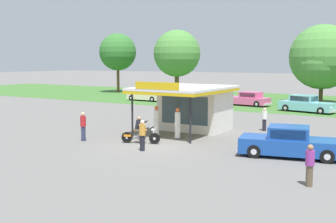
# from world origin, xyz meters

# --- Properties ---
(ground_plane) EXTENTS (300.00, 300.00, 0.00)m
(ground_plane) POSITION_xyz_m (0.00, 0.00, 0.00)
(ground_plane) COLOR slate
(grass_verge_strip) EXTENTS (120.00, 24.00, 0.01)m
(grass_verge_strip) POSITION_xyz_m (0.00, 30.00, 0.00)
(grass_verge_strip) COLOR #3D6B2D
(grass_verge_strip) RESTS_ON ground
(service_station_kiosk) EXTENTS (5.05, 6.80, 3.53)m
(service_station_kiosk) POSITION_xyz_m (-0.64, 6.03, 1.79)
(service_station_kiosk) COLOR silver
(service_station_kiosk) RESTS_ON ground
(gas_pump_nearside) EXTENTS (0.44, 0.44, 1.96)m
(gas_pump_nearside) POSITION_xyz_m (-1.41, 2.62, 0.90)
(gas_pump_nearside) COLOR slate
(gas_pump_nearside) RESTS_ON ground
(gas_pump_offside) EXTENTS (0.44, 0.44, 1.94)m
(gas_pump_offside) POSITION_xyz_m (0.13, 2.62, 0.89)
(gas_pump_offside) COLOR slate
(gas_pump_offside) RESTS_ON ground
(motorcycle_with_rider) EXTENTS (2.21, 0.98, 1.58)m
(motorcycle_with_rider) POSITION_xyz_m (-1.07, 0.34, 0.65)
(motorcycle_with_rider) COLOR black
(motorcycle_with_rider) RESTS_ON ground
(featured_classic_sedan) EXTENTS (5.41, 2.93, 1.54)m
(featured_classic_sedan) POSITION_xyz_m (7.31, 1.46, 0.69)
(featured_classic_sedan) COLOR #19479E
(featured_classic_sedan) RESTS_ON ground
(parked_car_back_row_centre_left) EXTENTS (5.30, 2.48, 1.56)m
(parked_car_back_row_centre_left) POSITION_xyz_m (-9.06, 20.75, 0.71)
(parked_car_back_row_centre_left) COLOR #B7B7BC
(parked_car_back_row_centre_left) RESTS_ON ground
(parked_car_back_row_far_left) EXTENTS (5.51, 2.92, 1.59)m
(parked_car_back_row_far_left) POSITION_xyz_m (3.57, 20.90, 0.72)
(parked_car_back_row_far_left) COLOR #7AC6D1
(parked_car_back_row_far_left) RESTS_ON ground
(parked_car_second_row_spare) EXTENTS (4.90, 1.99, 1.44)m
(parked_car_second_row_spare) POSITION_xyz_m (-15.86, 22.37, 0.66)
(parked_car_second_row_spare) COLOR beige
(parked_car_second_row_spare) RESTS_ON ground
(parked_car_back_row_right) EXTENTS (5.15, 2.45, 1.51)m
(parked_car_back_row_right) POSITION_xyz_m (-3.20, 23.48, 0.69)
(parked_car_back_row_right) COLOR #E55993
(parked_car_back_row_right) RESTS_ON ground
(bystander_chatting_near_pumps) EXTENTS (0.34, 0.34, 1.63)m
(bystander_chatting_near_pumps) POSITION_xyz_m (9.28, -3.17, 0.85)
(bystander_chatting_near_pumps) COLOR brown
(bystander_chatting_near_pumps) RESTS_ON ground
(bystander_standing_back_lot) EXTENTS (0.34, 0.34, 1.65)m
(bystander_standing_back_lot) POSITION_xyz_m (0.20, -1.25, 0.87)
(bystander_standing_back_lot) COLOR black
(bystander_standing_back_lot) RESTS_ON ground
(bystander_leaning_by_kiosk) EXTENTS (0.34, 0.34, 1.60)m
(bystander_leaning_by_kiosk) POSITION_xyz_m (3.67, 8.41, 0.84)
(bystander_leaning_by_kiosk) COLOR black
(bystander_leaning_by_kiosk) RESTS_ON ground
(bystander_strolling_foreground) EXTENTS (0.34, 0.34, 1.74)m
(bystander_strolling_foreground) POSITION_xyz_m (-4.42, -0.80, 0.92)
(bystander_strolling_foreground) COLOR #2D3351
(bystander_strolling_foreground) RESTS_ON ground
(tree_oak_left) EXTENTS (5.66, 5.66, 9.03)m
(tree_oak_left) POSITION_xyz_m (-27.24, 31.64, 6.12)
(tree_oak_left) COLOR brown
(tree_oak_left) RESTS_ON ground
(tree_oak_distant_spare) EXTENTS (7.27, 7.27, 8.89)m
(tree_oak_distant_spare) POSITION_xyz_m (3.03, 29.68, 5.04)
(tree_oak_distant_spare) COLOR brown
(tree_oak_distant_spare) RESTS_ON ground
(tree_oak_centre) EXTENTS (6.70, 6.70, 9.25)m
(tree_oak_centre) POSITION_xyz_m (-17.41, 32.68, 5.88)
(tree_oak_centre) COLOR brown
(tree_oak_centre) RESTS_ON ground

